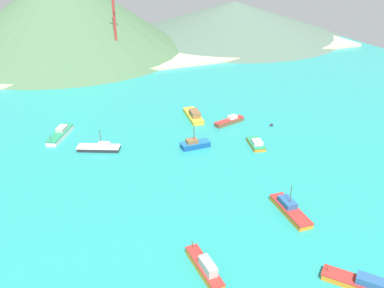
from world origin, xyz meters
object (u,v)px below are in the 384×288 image
object	(u,v)px
fishing_boat_8	(290,209)
radio_tower	(115,21)
fishing_boat_7	(60,134)
fishing_boat_11	(230,121)
fishing_boat_6	(194,115)
fishing_boat_1	(205,268)
fishing_boat_0	(195,144)
buoy_0	(271,125)
fishing_boat_2	(256,143)
fishing_boat_3	(99,148)
fishing_boat_9	(363,283)

from	to	relation	value
fishing_boat_8	radio_tower	xyz separation A→B (m)	(-6.23, 104.76, 16.46)
fishing_boat_7	fishing_boat_11	distance (m)	44.21
fishing_boat_7	fishing_boat_8	xyz separation A→B (m)	(34.71, -49.41, -0.08)
fishing_boat_6	radio_tower	xyz separation A→B (m)	(-7.17, 57.45, 16.28)
fishing_boat_8	radio_tower	size ratio (longest dim) A/B	0.32
fishing_boat_1	fishing_boat_6	size ratio (longest dim) A/B	0.86
fishing_boat_0	buoy_0	bearing A→B (deg)	8.93
fishing_boat_2	buoy_0	world-z (taller)	fishing_boat_2
fishing_boat_3	fishing_boat_0	bearing A→B (deg)	-19.43
fishing_boat_0	fishing_boat_11	size ratio (longest dim) A/B	0.76
fishing_boat_0	fishing_boat_2	size ratio (longest dim) A/B	0.95
fishing_boat_6	radio_tower	size ratio (longest dim) A/B	0.34
fishing_boat_3	buoy_0	xyz separation A→B (m)	(45.34, -3.78, -0.49)
fishing_boat_1	buoy_0	world-z (taller)	fishing_boat_1
fishing_boat_0	fishing_boat_2	bearing A→B (deg)	-19.73
fishing_boat_6	fishing_boat_8	bearing A→B (deg)	-91.14
fishing_boat_9	fishing_boat_8	bearing A→B (deg)	87.32
fishing_boat_0	fishing_boat_11	distance (m)	17.10
buoy_0	fishing_boat_11	bearing A→B (deg)	149.79
fishing_boat_0	fishing_boat_1	bearing A→B (deg)	-111.03
fishing_boat_1	radio_tower	bearing A→B (deg)	82.70
fishing_boat_9	fishing_boat_11	bearing A→B (deg)	81.00
fishing_boat_0	fishing_boat_11	xyz separation A→B (m)	(14.29, 9.39, -0.15)
fishing_boat_9	fishing_boat_7	bearing A→B (deg)	116.15
fishing_boat_9	radio_tower	size ratio (longest dim) A/B	0.30
fishing_boat_1	buoy_0	distance (m)	57.72
fishing_boat_0	fishing_boat_1	distance (m)	41.65
fishing_boat_1	fishing_boat_6	bearing A→B (deg)	68.61
fishing_boat_2	buoy_0	distance (m)	13.27
buoy_0	fishing_boat_2	bearing A→B (deg)	-138.48
fishing_boat_1	fishing_boat_9	xyz separation A→B (m)	(19.76, -11.56, -0.23)
fishing_boat_3	fishing_boat_9	size ratio (longest dim) A/B	1.03
fishing_boat_8	radio_tower	distance (m)	106.22
fishing_boat_9	radio_tower	xyz separation A→B (m)	(-5.32, 124.19, 16.46)
fishing_boat_8	fishing_boat_6	bearing A→B (deg)	88.86
fishing_boat_9	buoy_0	distance (m)	57.48
fishing_boat_11	fishing_boat_2	bearing A→B (deg)	-91.06
fishing_boat_3	fishing_boat_2	bearing A→B (deg)	-19.55
fishing_boat_6	fishing_boat_7	distance (m)	35.71
fishing_boat_8	buoy_0	distance (m)	39.26
fishing_boat_0	fishing_boat_3	bearing A→B (deg)	160.57
fishing_boat_0	fishing_boat_6	xyz separation A→B (m)	(6.66, 16.31, 0.08)
buoy_0	fishing_boat_8	bearing A→B (deg)	-117.67
fishing_boat_9	fishing_boat_11	world-z (taller)	fishing_boat_9
fishing_boat_6	fishing_boat_1	bearing A→B (deg)	-111.39
fishing_boat_7	radio_tower	size ratio (longest dim) A/B	0.32
fishing_boat_0	fishing_boat_3	distance (m)	22.68
fishing_boat_2	fishing_boat_6	size ratio (longest dim) A/B	0.66
fishing_boat_1	fishing_boat_6	world-z (taller)	fishing_boat_1
fishing_boat_1	fishing_boat_9	world-z (taller)	fishing_boat_1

